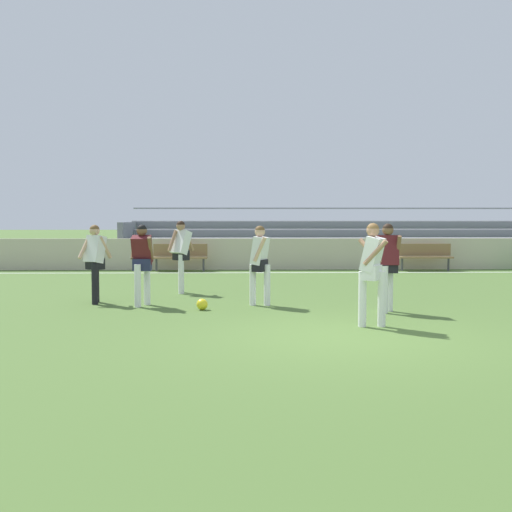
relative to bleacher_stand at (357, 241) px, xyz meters
The scene contains 13 objects.
ground_plane 14.93m from the bleacher_stand, 101.23° to the right, with size 160.00×160.00×0.00m, color #4C6B30.
field_line_sideline 4.88m from the bleacher_stand, 127.19° to the right, with size 44.00×0.12×0.01m, color white.
sideline_wall 3.88m from the bleacher_stand, 138.69° to the right, with size 48.00×0.16×1.06m, color beige.
bleacher_stand is the anchor object (origin of this frame).
bench_far_left 7.19m from the bleacher_stand, 154.23° to the right, with size 1.80×0.40×0.90m.
bench_far_right 3.58m from the bleacher_stand, 61.04° to the right, with size 1.80×0.40×0.90m.
player_dark_deep_cover 12.98m from the bleacher_stand, 119.59° to the right, with size 0.46×0.56×1.64m.
player_white_dropping_back 11.96m from the bleacher_stand, 109.72° to the right, with size 0.43×0.58×1.62m.
player_dark_wide_left 12.34m from the bleacher_stand, 97.75° to the right, with size 0.44×0.42×1.67m.
player_white_wide_right 10.87m from the bleacher_stand, 122.51° to the right, with size 0.62×0.55×1.71m.
player_white_on_ball 13.18m from the bleacher_stand, 124.40° to the right, with size 0.68×0.49×1.64m.
player_white_trailing_run 13.95m from the bleacher_stand, 99.37° to the right, with size 0.48×0.68×1.70m.
soccer_ball 12.97m from the bleacher_stand, 113.54° to the right, with size 0.22×0.22×0.22m, color yellow.
Camera 1 is at (-1.48, -9.21, 1.79)m, focal length 43.72 mm.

